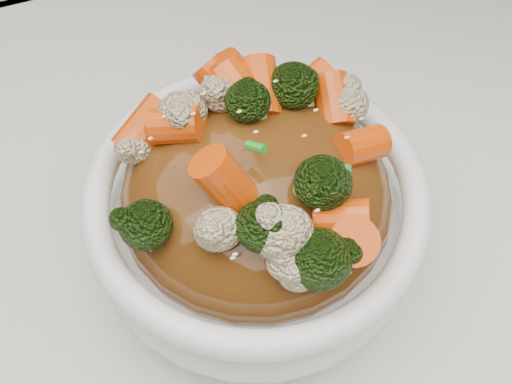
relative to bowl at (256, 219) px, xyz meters
name	(u,v)px	position (x,y,z in m)	size (l,w,h in m)	color
tablecloth	(244,353)	(-0.03, -0.06, -0.06)	(1.20, 0.80, 0.04)	silver
bowl	(256,219)	(0.00, 0.00, 0.00)	(0.21, 0.21, 0.08)	white
sauce_base	(256,195)	(0.00, 0.00, 0.03)	(0.16, 0.16, 0.09)	#532C0E
carrots	(256,131)	(0.00, 0.00, 0.09)	(0.16, 0.16, 0.05)	#DB4607
broccoli	(256,132)	(0.00, 0.00, 0.09)	(0.16, 0.16, 0.04)	black
cauliflower	(256,134)	(0.00, 0.00, 0.08)	(0.16, 0.16, 0.03)	beige
scallions	(256,130)	(0.00, 0.00, 0.09)	(0.12, 0.12, 0.02)	#22871F
sesame_seeds	(256,130)	(0.00, 0.00, 0.09)	(0.15, 0.15, 0.01)	beige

